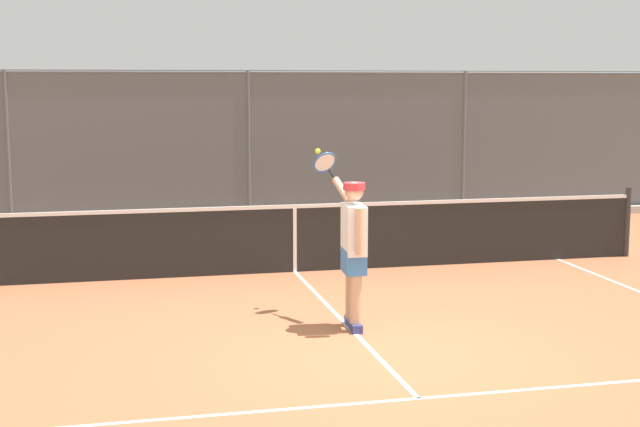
{
  "coord_description": "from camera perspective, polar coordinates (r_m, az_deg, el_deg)",
  "views": [
    {
      "loc": [
        2.46,
        8.28,
        2.66
      ],
      "look_at": [
        -0.02,
        -2.5,
        1.05
      ],
      "focal_mm": 50.73,
      "sensor_mm": 36.0,
      "label": 1
    }
  ],
  "objects": [
    {
      "name": "fence_backdrop",
      "position": [
        17.47,
        -4.83,
        4.11
      ],
      "size": [
        19.99,
        1.37,
        2.88
      ],
      "color": "#565B60",
      "rests_on": "ground"
    },
    {
      "name": "tennis_net",
      "position": [
        12.73,
        -1.61,
        -1.52
      ],
      "size": [
        10.51,
        0.09,
        1.07
      ],
      "color": "#2D2D2D",
      "rests_on": "ground"
    },
    {
      "name": "court_line_markings",
      "position": [
        7.59,
        6.99,
        -12.26
      ],
      "size": [
        8.18,
        9.7,
        0.01
      ],
      "color": "white",
      "rests_on": "ground"
    },
    {
      "name": "tennis_player",
      "position": [
        9.75,
        2.1,
        -1.92
      ],
      "size": [
        0.41,
        1.37,
        1.9
      ],
      "rotation": [
        0.0,
        0.0,
        -1.64
      ],
      "color": "navy",
      "rests_on": "ground"
    },
    {
      "name": "ground_plane",
      "position": [
        9.03,
        3.49,
        -8.85
      ],
      "size": [
        60.0,
        60.0,
        0.0
      ],
      "primitive_type": "plane",
      "color": "#A8603D"
    }
  ]
}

